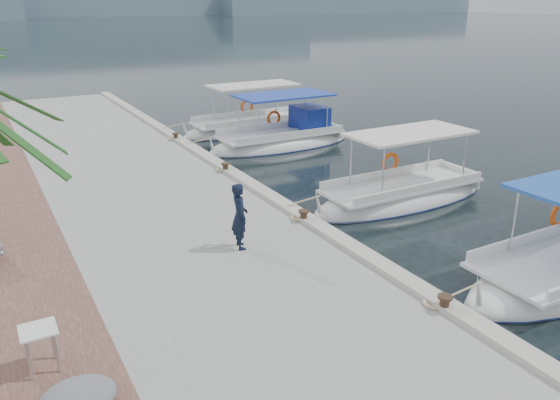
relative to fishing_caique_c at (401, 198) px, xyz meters
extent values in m
plane|color=black|center=(-3.83, -2.41, -0.13)|extent=(400.00, 400.00, 0.00)
cube|color=gray|center=(-6.83, 2.59, 0.12)|extent=(6.00, 40.00, 0.50)
cube|color=#A6A393|center=(-4.05, 2.59, 0.43)|extent=(0.44, 40.00, 0.12)
cube|color=gray|center=(136.17, 197.59, 5.37)|extent=(120.00, 40.00, 11.00)
torus|color=#DA4B0B|center=(0.96, -4.64, 0.87)|extent=(0.68, 0.12, 0.68)
ellipsoid|color=silver|center=(0.00, 0.00, -0.08)|extent=(6.45, 2.03, 1.30)
ellipsoid|color=navy|center=(0.00, 0.00, -0.10)|extent=(6.48, 2.07, 0.22)
cube|color=silver|center=(0.00, 0.00, 0.42)|extent=(5.29, 1.75, 0.08)
cube|color=silver|center=(0.16, 0.00, 2.06)|extent=(3.87, 1.87, 0.08)
cylinder|color=silver|center=(-1.46, -0.76, 1.22)|extent=(0.05, 0.05, 1.60)
torus|color=#DA4B0B|center=(0.30, 0.96, 0.87)|extent=(0.68, 0.12, 0.68)
ellipsoid|color=silver|center=(0.07, 7.87, -0.08)|extent=(6.61, 2.34, 1.30)
ellipsoid|color=navy|center=(0.07, 7.87, -0.10)|extent=(6.64, 2.38, 0.22)
cube|color=silver|center=(0.07, 7.87, 0.42)|extent=(5.42, 2.01, 0.08)
cube|color=#213EA8|center=(0.24, 7.87, 2.06)|extent=(3.96, 2.15, 0.08)
cylinder|color=silver|center=(-1.41, 6.99, 1.22)|extent=(0.05, 0.05, 1.60)
torus|color=#DA4B0B|center=(0.37, 8.98, 0.87)|extent=(0.68, 0.12, 0.68)
cube|color=navy|center=(1.56, 7.87, 0.97)|extent=(1.20, 1.64, 1.00)
ellipsoid|color=silver|center=(0.23, 10.98, -0.08)|extent=(6.91, 2.19, 1.30)
ellipsoid|color=navy|center=(0.23, 10.98, -0.10)|extent=(6.95, 2.24, 0.22)
cube|color=silver|center=(0.23, 10.98, 0.42)|extent=(5.67, 1.89, 0.08)
cube|color=silver|center=(0.40, 10.98, 2.06)|extent=(4.15, 2.02, 0.08)
cylinder|color=silver|center=(-1.33, 10.16, 1.22)|extent=(0.05, 0.05, 1.60)
torus|color=#DA4B0B|center=(0.53, 12.02, 0.87)|extent=(0.68, 0.12, 0.68)
cylinder|color=black|center=(-4.18, -5.91, 0.52)|extent=(0.18, 0.18, 0.30)
cylinder|color=black|center=(-4.18, -5.91, 0.67)|extent=(0.28, 0.28, 0.05)
cylinder|color=black|center=(-4.18, -0.91, 0.52)|extent=(0.18, 0.18, 0.30)
cylinder|color=black|center=(-4.18, -0.91, 0.67)|extent=(0.28, 0.28, 0.05)
cylinder|color=black|center=(-4.18, 4.09, 0.52)|extent=(0.18, 0.18, 0.30)
cylinder|color=black|center=(-4.18, 4.09, 0.67)|extent=(0.28, 0.28, 0.05)
cylinder|color=black|center=(-4.18, 9.09, 0.52)|extent=(0.18, 0.18, 0.30)
cylinder|color=black|center=(-4.18, 9.09, 0.67)|extent=(0.28, 0.28, 0.05)
imported|color=black|center=(-6.29, -1.49, 1.17)|extent=(0.48, 0.64, 1.59)
ellipsoid|color=slate|center=(-10.65, -5.26, 0.57)|extent=(1.10, 0.90, 0.40)
cylinder|color=silver|center=(-11.15, -4.23, 0.72)|extent=(0.06, 0.06, 0.70)
cylinder|color=silver|center=(-10.75, -4.23, 0.72)|extent=(0.06, 0.06, 0.70)
cylinder|color=silver|center=(-11.15, -3.83, 0.72)|extent=(0.06, 0.06, 0.70)
cylinder|color=silver|center=(-10.75, -3.83, 0.72)|extent=(0.06, 0.06, 0.70)
cube|color=white|center=(-10.95, -4.03, 1.09)|extent=(0.55, 0.55, 0.03)
camera|label=1|loc=(-11.23, -12.13, 5.90)|focal=35.00mm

